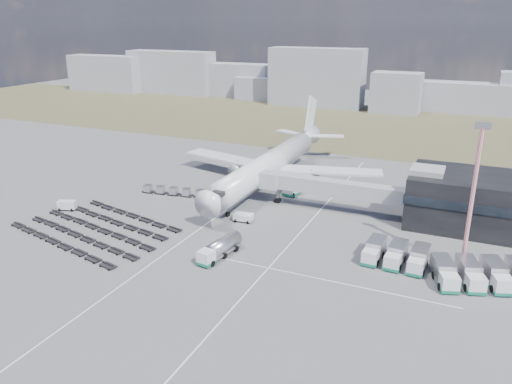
% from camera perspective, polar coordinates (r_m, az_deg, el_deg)
% --- Properties ---
extents(ground, '(420.00, 420.00, 0.00)m').
position_cam_1_polar(ground, '(93.42, -5.76, -4.67)').
color(ground, '#565659').
rests_on(ground, ground).
extents(grass_strip, '(420.00, 90.00, 0.01)m').
position_cam_1_polar(grass_strip, '(192.51, 10.73, 7.58)').
color(grass_strip, '#4B412D').
rests_on(grass_strip, ground).
extents(lane_markings, '(47.12, 110.00, 0.01)m').
position_cam_1_polar(lane_markings, '(91.81, 0.50, -5.01)').
color(lane_markings, silver).
rests_on(lane_markings, ground).
extents(terminal, '(30.40, 16.40, 11.00)m').
position_cam_1_polar(terminal, '(103.07, 25.30, -1.04)').
color(terminal, black).
rests_on(terminal, ground).
extents(jet_bridge, '(30.30, 3.80, 7.05)m').
position_cam_1_polar(jet_bridge, '(103.36, 7.51, 0.64)').
color(jet_bridge, '#939399').
rests_on(jet_bridge, ground).
extents(airliner, '(51.59, 64.53, 17.62)m').
position_cam_1_polar(airliner, '(119.09, 1.86, 3.42)').
color(airliner, silver).
rests_on(airliner, ground).
extents(skyline, '(317.29, 27.35, 25.60)m').
position_cam_1_polar(skyline, '(233.42, 10.86, 11.88)').
color(skyline, '#9395A1').
rests_on(skyline, ground).
extents(fuel_tanker, '(3.93, 9.92, 3.12)m').
position_cam_1_polar(fuel_tanker, '(83.59, -4.17, -6.43)').
color(fuel_tanker, silver).
rests_on(fuel_tanker, ground).
extents(pushback_tug, '(3.81, 2.33, 1.61)m').
position_cam_1_polar(pushback_tug, '(97.81, -1.45, -2.94)').
color(pushback_tug, silver).
rests_on(pushback_tug, ground).
extents(utility_van, '(4.05, 2.85, 2.03)m').
position_cam_1_polar(utility_van, '(110.60, -20.78, -1.45)').
color(utility_van, silver).
rests_on(utility_van, ground).
extents(catering_truck, '(4.00, 7.01, 3.03)m').
position_cam_1_polar(catering_truck, '(113.33, 4.48, 0.56)').
color(catering_truck, silver).
rests_on(catering_truck, ground).
extents(service_trucks_near, '(10.05, 7.83, 2.93)m').
position_cam_1_polar(service_trucks_near, '(84.30, 15.71, -6.90)').
color(service_trucks_near, silver).
rests_on(service_trucks_near, ground).
extents(service_trucks_far, '(15.49, 11.70, 3.06)m').
position_cam_1_polar(service_trucks_far, '(82.48, 24.51, -8.55)').
color(service_trucks_far, silver).
rests_on(service_trucks_far, ground).
extents(uld_row, '(15.38, 3.63, 1.68)m').
position_cam_1_polar(uld_row, '(113.62, -9.40, 0.11)').
color(uld_row, black).
rests_on(uld_row, ground).
extents(baggage_dollies, '(32.67, 23.92, 0.70)m').
position_cam_1_polar(baggage_dollies, '(98.47, -17.71, -4.02)').
color(baggage_dollies, black).
rests_on(baggage_dollies, ground).
extents(floodlight_mast, '(2.21, 1.82, 23.63)m').
position_cam_1_polar(floodlight_mast, '(82.41, 23.46, -0.70)').
color(floodlight_mast, red).
rests_on(floodlight_mast, ground).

